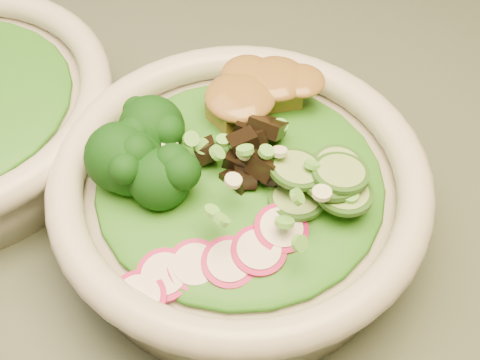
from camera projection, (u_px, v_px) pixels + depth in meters
name	position (u px, v px, depth m)	size (l,w,h in m)	color
dining_table	(259.00, 291.00, 0.63)	(1.20, 0.80, 0.75)	black
salad_bowl	(240.00, 197.00, 0.50)	(0.28, 0.28, 0.08)	beige
lettuce_bed	(240.00, 179.00, 0.49)	(0.21, 0.21, 0.02)	#185D13
broccoli_florets	(150.00, 155.00, 0.48)	(0.08, 0.07, 0.05)	black
radish_slices	(226.00, 256.00, 0.44)	(0.11, 0.04, 0.02)	#A30C4D
cucumber_slices	(335.00, 183.00, 0.47)	(0.07, 0.07, 0.04)	#93CC71
mushroom_heap	(243.00, 153.00, 0.48)	(0.07, 0.07, 0.04)	black
tofu_cubes	(257.00, 104.00, 0.52)	(0.09, 0.06, 0.04)	#A87F38
peanut_sauce	(257.00, 91.00, 0.51)	(0.07, 0.06, 0.02)	brown
scallion_garnish	(240.00, 157.00, 0.47)	(0.20, 0.20, 0.02)	#61BF43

